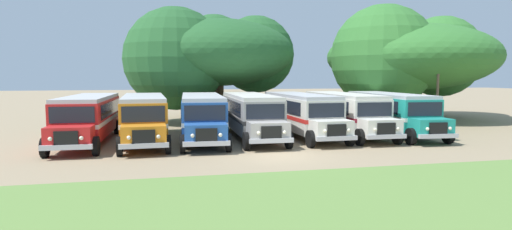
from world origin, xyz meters
TOP-DOWN VIEW (x-y plane):
  - ground_plane at (0.00, 0.00)m, footprint 220.00×220.00m
  - foreground_grass_strip at (0.00, -8.49)m, footprint 80.00×10.19m
  - parked_bus_slot_0 at (-10.14, 6.99)m, footprint 2.87×10.86m
  - parked_bus_slot_1 at (-6.84, 6.64)m, footprint 3.00×10.88m
  - parked_bus_slot_2 at (-3.25, 6.60)m, footprint 3.19×10.91m
  - parked_bus_slot_3 at (-0.01, 6.81)m, footprint 2.86×10.86m
  - parked_bus_slot_4 at (3.47, 6.83)m, footprint 2.87×10.86m
  - parked_bus_slot_5 at (6.69, 6.83)m, footprint 2.83×10.86m
  - parked_bus_slot_6 at (9.96, 6.37)m, footprint 3.24×10.92m
  - broad_shade_tree at (-1.15, 17.72)m, footprint 15.60×13.00m
  - secondary_tree at (16.99, 16.17)m, footprint 16.74×17.23m
  - utility_pole at (15.50, 8.87)m, footprint 1.80×0.20m

SIDE VIEW (x-z plane):
  - ground_plane at x=0.00m, z-range 0.00..0.00m
  - foreground_grass_strip at x=0.00m, z-range 0.00..0.01m
  - parked_bus_slot_0 at x=-10.14m, z-range 0.17..2.99m
  - parked_bus_slot_1 at x=-6.84m, z-range 0.17..2.99m
  - parked_bus_slot_2 at x=-3.25m, z-range 0.17..2.99m
  - parked_bus_slot_3 at x=-0.01m, z-range 0.17..2.99m
  - parked_bus_slot_4 at x=3.47m, z-range 0.17..2.99m
  - parked_bus_slot_5 at x=6.69m, z-range 0.17..2.99m
  - parked_bus_slot_6 at x=9.96m, z-range 0.17..2.99m
  - utility_pole at x=15.50m, z-range 0.24..7.13m
  - secondary_tree at x=16.99m, z-range 0.48..10.86m
  - broad_shade_tree at x=-1.15m, z-range 1.02..10.97m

